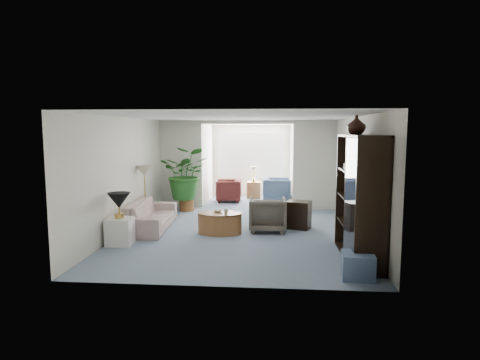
# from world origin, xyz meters

# --- Properties ---
(floor) EXTENTS (6.00, 6.00, 0.00)m
(floor) POSITION_xyz_m (0.00, 0.00, 0.00)
(floor) COLOR gray
(floor) RESTS_ON ground
(sunroom_floor) EXTENTS (2.60, 2.60, 0.00)m
(sunroom_floor) POSITION_xyz_m (0.00, 4.10, 0.00)
(sunroom_floor) COLOR gray
(sunroom_floor) RESTS_ON ground
(back_pier_left) EXTENTS (1.20, 0.12, 2.50)m
(back_pier_left) POSITION_xyz_m (-1.90, 3.00, 1.25)
(back_pier_left) COLOR silver
(back_pier_left) RESTS_ON ground
(back_pier_right) EXTENTS (1.20, 0.12, 2.50)m
(back_pier_right) POSITION_xyz_m (1.90, 3.00, 1.25)
(back_pier_right) COLOR silver
(back_pier_right) RESTS_ON ground
(back_header) EXTENTS (2.60, 0.12, 0.10)m
(back_header) POSITION_xyz_m (0.00, 3.00, 2.45)
(back_header) COLOR silver
(back_header) RESTS_ON back_pier_left
(window_pane) EXTENTS (2.20, 0.02, 1.50)m
(window_pane) POSITION_xyz_m (0.00, 5.18, 1.40)
(window_pane) COLOR white
(window_blinds) EXTENTS (2.20, 0.02, 1.50)m
(window_blinds) POSITION_xyz_m (0.00, 5.15, 1.40)
(window_blinds) COLOR white
(framed_picture) EXTENTS (0.04, 0.50, 0.40)m
(framed_picture) POSITION_xyz_m (2.46, -0.10, 1.70)
(framed_picture) COLOR #B5AA91
(sofa) EXTENTS (0.97, 2.18, 0.62)m
(sofa) POSITION_xyz_m (-2.01, 0.35, 0.31)
(sofa) COLOR beige
(sofa) RESTS_ON ground
(end_table) EXTENTS (0.50, 0.50, 0.52)m
(end_table) POSITION_xyz_m (-2.21, -1.00, 0.26)
(end_table) COLOR white
(end_table) RESTS_ON ground
(table_lamp) EXTENTS (0.44, 0.44, 0.30)m
(table_lamp) POSITION_xyz_m (-2.21, -1.00, 0.87)
(table_lamp) COLOR black
(table_lamp) RESTS_ON end_table
(floor_lamp) EXTENTS (0.36, 0.36, 0.28)m
(floor_lamp) POSITION_xyz_m (-2.33, 0.97, 1.25)
(floor_lamp) COLOR beige
(floor_lamp) RESTS_ON ground
(coffee_table) EXTENTS (0.96, 0.96, 0.45)m
(coffee_table) POSITION_xyz_m (-0.39, 0.03, 0.23)
(coffee_table) COLOR brown
(coffee_table) RESTS_ON ground
(coffee_bowl) EXTENTS (0.22, 0.22, 0.05)m
(coffee_bowl) POSITION_xyz_m (-0.44, 0.13, 0.48)
(coffee_bowl) COLOR white
(coffee_bowl) RESTS_ON coffee_table
(coffee_cup) EXTENTS (0.11, 0.11, 0.10)m
(coffee_cup) POSITION_xyz_m (-0.24, -0.07, 0.50)
(coffee_cup) COLOR beige
(coffee_cup) RESTS_ON coffee_table
(wingback_chair) EXTENTS (0.82, 0.84, 0.75)m
(wingback_chair) POSITION_xyz_m (0.63, 0.35, 0.37)
(wingback_chair) COLOR #585045
(wingback_chair) RESTS_ON ground
(side_table_dark) EXTENTS (0.63, 0.56, 0.63)m
(side_table_dark) POSITION_xyz_m (1.33, 0.65, 0.31)
(side_table_dark) COLOR black
(side_table_dark) RESTS_ON ground
(entertainment_cabinet) EXTENTS (0.51, 1.93, 2.14)m
(entertainment_cabinet) POSITION_xyz_m (2.23, -1.52, 1.07)
(entertainment_cabinet) COLOR black
(entertainment_cabinet) RESTS_ON ground
(cabinet_urn) EXTENTS (0.33, 0.33, 0.35)m
(cabinet_urn) POSITION_xyz_m (2.23, -1.02, 2.31)
(cabinet_urn) COLOR black
(cabinet_urn) RESTS_ON entertainment_cabinet
(ottoman) EXTENTS (0.51, 0.51, 0.38)m
(ottoman) POSITION_xyz_m (2.04, -2.47, 0.19)
(ottoman) COLOR slate
(ottoman) RESTS_ON ground
(plant_pot) EXTENTS (0.40, 0.40, 0.32)m
(plant_pot) POSITION_xyz_m (-1.64, 2.47, 0.16)
(plant_pot) COLOR brown
(plant_pot) RESTS_ON ground
(house_plant) EXTENTS (1.30, 1.13, 1.45)m
(house_plant) POSITION_xyz_m (-1.64, 2.47, 1.04)
(house_plant) COLOR #256020
(house_plant) RESTS_ON plant_pot
(sunroom_chair_blue) EXTENTS (0.89, 0.86, 0.77)m
(sunroom_chair_blue) POSITION_xyz_m (0.85, 4.01, 0.38)
(sunroom_chair_blue) COLOR slate
(sunroom_chair_blue) RESTS_ON ground
(sunroom_chair_maroon) EXTENTS (0.81, 0.79, 0.70)m
(sunroom_chair_maroon) POSITION_xyz_m (-0.65, 4.01, 0.35)
(sunroom_chair_maroon) COLOR #571E1F
(sunroom_chair_maroon) RESTS_ON ground
(sunroom_table) EXTENTS (0.46, 0.37, 0.54)m
(sunroom_table) POSITION_xyz_m (0.10, 4.76, 0.27)
(sunroom_table) COLOR brown
(sunroom_table) RESTS_ON ground
(shelf_clutter) EXTENTS (0.30, 1.03, 0.61)m
(shelf_clutter) POSITION_xyz_m (2.18, -1.58, 1.39)
(shelf_clutter) COLOR #484543
(shelf_clutter) RESTS_ON entertainment_cabinet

